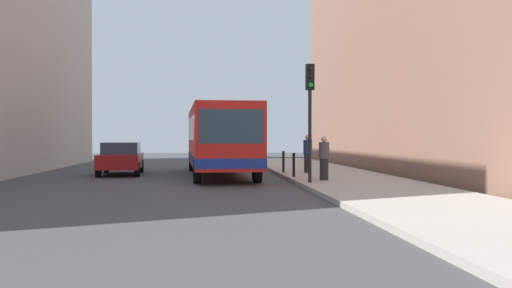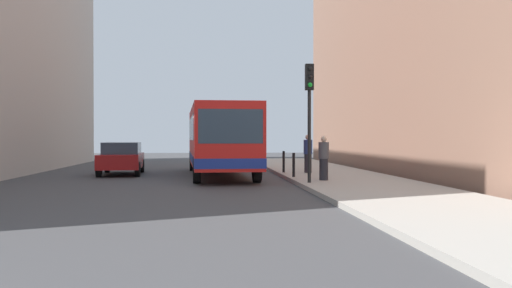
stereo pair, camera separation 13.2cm
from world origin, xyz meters
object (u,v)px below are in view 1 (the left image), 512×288
at_px(bollard_mid, 283,162).
at_px(pedestrian_near_signal, 324,158).
at_px(car_beside_bus, 121,158).
at_px(traffic_light, 310,100).
at_px(pedestrian_mid_sidewalk, 308,154).
at_px(bus, 219,137).
at_px(bollard_near, 294,165).

relative_size(bollard_mid, pedestrian_near_signal, 0.59).
distance_m(car_beside_bus, traffic_light, 10.47).
distance_m(bollard_mid, pedestrian_mid_sidewalk, 1.15).
relative_size(bus, pedestrian_mid_sidewalk, 6.61).
height_order(traffic_light, pedestrian_near_signal, traffic_light).
bearing_deg(traffic_light, pedestrian_mid_sidewalk, 79.91).
height_order(bus, car_beside_bus, bus).
bearing_deg(pedestrian_near_signal, pedestrian_mid_sidewalk, 155.24).
distance_m(bollard_near, pedestrian_near_signal, 2.00).
xyz_separation_m(bus, car_beside_bus, (-4.47, 1.17, -0.94)).
bearing_deg(pedestrian_mid_sidewalk, bus, 96.89).
height_order(bus, pedestrian_near_signal, bus).
xyz_separation_m(bus, pedestrian_mid_sidewalk, (3.87, -0.67, -0.74)).
bearing_deg(car_beside_bus, bus, 162.41).
relative_size(traffic_light, pedestrian_mid_sidewalk, 2.44).
height_order(bollard_near, pedestrian_mid_sidewalk, pedestrian_mid_sidewalk).
relative_size(bus, pedestrian_near_signal, 6.91).
xyz_separation_m(bus, bollard_near, (2.85, -3.10, -1.10)).
bearing_deg(bollard_mid, bollard_near, -90.00).
bearing_deg(car_beside_bus, pedestrian_near_signal, 140.38).
bearing_deg(bus, pedestrian_mid_sidewalk, 167.70).
xyz_separation_m(car_beside_bus, bollard_near, (7.31, -4.27, -0.16)).
distance_m(bus, pedestrian_mid_sidewalk, 4.00).
xyz_separation_m(bollard_near, pedestrian_near_signal, (0.82, -1.79, 0.32)).
distance_m(bollard_near, bollard_mid, 2.80).
bearing_deg(bollard_near, car_beside_bus, 149.73).
relative_size(bus, bollard_mid, 11.70).
height_order(car_beside_bus, bollard_mid, car_beside_bus).
distance_m(bus, traffic_light, 6.70).
height_order(bus, pedestrian_mid_sidewalk, bus).
xyz_separation_m(traffic_light, pedestrian_near_signal, (0.72, 0.99, -2.06)).
bearing_deg(bollard_near, bollard_mid, 90.00).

